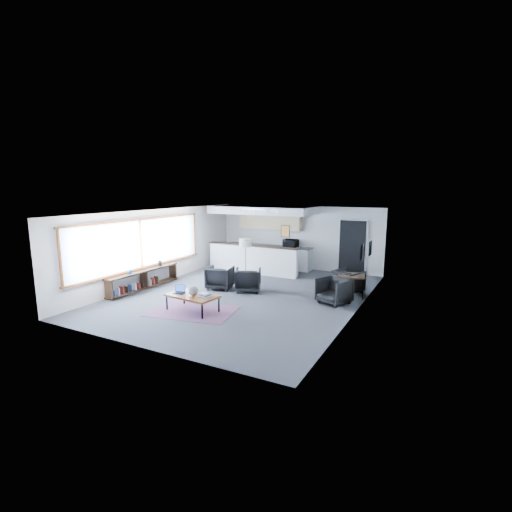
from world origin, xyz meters
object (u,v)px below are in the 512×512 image
at_px(coffee_table, 192,296).
at_px(dining_chair_near, 334,292).
at_px(dining_chair_far, 348,282).
at_px(ceramic_pot, 193,291).
at_px(floor_lamp, 245,244).
at_px(armchair_right, 248,279).
at_px(armchair_left, 220,277).
at_px(book_stack, 205,295).
at_px(laptop, 180,290).
at_px(dining_table, 351,277).
at_px(microwave, 291,242).

xyz_separation_m(coffee_table, dining_chair_near, (3.22, 2.48, -0.08)).
bearing_deg(coffee_table, dining_chair_far, 55.74).
distance_m(ceramic_pot, floor_lamp, 3.85).
distance_m(coffee_table, floor_lamp, 3.84).
bearing_deg(ceramic_pot, coffee_table, 150.26).
xyz_separation_m(armchair_right, dining_chair_near, (2.85, 0.01, -0.06)).
height_order(armchair_left, dining_chair_far, armchair_left).
xyz_separation_m(book_stack, dining_chair_far, (2.91, 3.77, -0.16)).
bearing_deg(coffee_table, dining_chair_near, 44.30).
bearing_deg(armchair_right, coffee_table, 56.69).
bearing_deg(laptop, coffee_table, -19.54).
xyz_separation_m(book_stack, armchair_right, (-0.02, 2.44, -0.09)).
relative_size(coffee_table, armchair_right, 1.82).
relative_size(ceramic_pot, dining_table, 0.28).
bearing_deg(book_stack, dining_table, 48.28).
height_order(floor_lamp, microwave, floor_lamp).
xyz_separation_m(ceramic_pot, armchair_right, (0.31, 2.51, -0.19)).
bearing_deg(coffee_table, ceramic_pot, -23.07).
distance_m(armchair_left, dining_chair_near, 3.83).
height_order(ceramic_pot, floor_lamp, floor_lamp).
xyz_separation_m(dining_table, microwave, (-3.17, 2.76, 0.51)).
bearing_deg(microwave, armchair_right, -81.42).
bearing_deg(ceramic_pot, dining_chair_near, 38.63).
height_order(laptop, armchair_right, armchair_right).
bearing_deg(laptop, armchair_left, 76.43).
bearing_deg(dining_chair_near, book_stack, -115.84).
relative_size(ceramic_pot, armchair_left, 0.33).
height_order(book_stack, dining_chair_near, dining_chair_near).
relative_size(armchair_left, floor_lamp, 0.54).
xyz_separation_m(laptop, armchair_right, (0.81, 2.46, -0.11)).
bearing_deg(dining_table, coffee_table, -134.90).
xyz_separation_m(book_stack, dining_table, (3.07, 3.45, 0.11)).
height_order(book_stack, floor_lamp, floor_lamp).
bearing_deg(dining_chair_near, coffee_table, -119.12).
relative_size(laptop, dining_chair_far, 0.50).
bearing_deg(armchair_right, dining_chair_near, 155.39).
height_order(book_stack, dining_chair_far, dining_chair_far).
relative_size(book_stack, armchair_left, 0.41).
bearing_deg(laptop, book_stack, -16.28).
bearing_deg(floor_lamp, dining_chair_near, -18.58).
relative_size(ceramic_pot, armchair_right, 0.33).
bearing_deg(armchair_right, ceramic_pot, 58.30).
bearing_deg(armchair_right, dining_chair_far, 179.65).
height_order(ceramic_pot, armchair_left, armchair_left).
bearing_deg(armchair_left, microwave, -116.93).
bearing_deg(dining_chair_far, floor_lamp, 23.37).
distance_m(armchair_left, armchair_right, 0.99).
bearing_deg(dining_chair_near, armchair_left, -154.02).
distance_m(dining_table, dining_chair_far, 0.45).
distance_m(dining_chair_near, dining_chair_far, 1.32).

